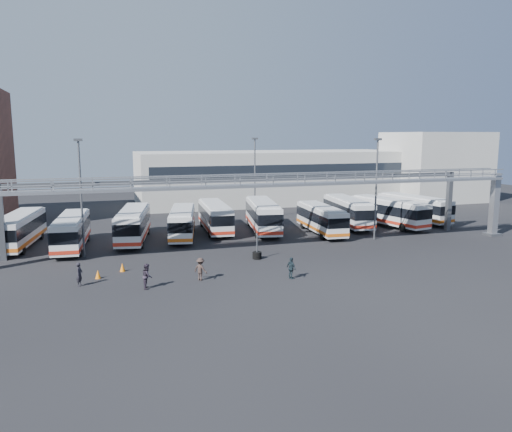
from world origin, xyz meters
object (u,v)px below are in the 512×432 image
object	(u,v)px
bus_7	(348,211)
pedestrian_b	(147,276)
bus_2	(133,224)
bus_4	(215,216)
pedestrian_d	(291,268)
light_pole_back	(255,174)
bus_5	(263,215)
light_pole_mid	(376,183)
bus_8	(388,211)
bus_0	(20,229)
bus_3	(182,222)
cone_right	(122,267)
pedestrian_c	(201,269)
cone_left	(98,274)
tire_stack	(257,255)
bus_1	(72,231)
pedestrian_a	(79,274)
light_pole_left	(81,192)
bus_6	(321,218)
bus_9	(414,207)

from	to	relation	value
bus_7	pedestrian_b	xyz separation A→B (m)	(-24.71, -17.36, -0.94)
bus_2	bus_7	distance (m)	24.48
bus_4	pedestrian_d	world-z (taller)	bus_4
light_pole_back	bus_5	xyz separation A→B (m)	(-1.46, -7.46, -3.86)
light_pole_mid	bus_8	xyz separation A→B (m)	(5.46, 6.09, -3.93)
light_pole_mid	bus_0	size ratio (longest dim) A/B	0.95
bus_2	bus_8	size ratio (longest dim) A/B	1.00
bus_3	cone_right	distance (m)	13.29
cone_right	bus_7	bearing A→B (deg)	25.31
bus_3	pedestrian_d	bearing A→B (deg)	-61.50
light_pole_back	pedestrian_c	world-z (taller)	light_pole_back
light_pole_back	bus_7	distance (m)	12.29
bus_5	bus_8	distance (m)	14.98
pedestrian_c	pedestrian_d	distance (m)	6.65
bus_7	cone_left	world-z (taller)	bus_7
bus_7	bus_8	distance (m)	4.69
light_pole_back	pedestrian_d	bearing A→B (deg)	-101.78
pedestrian_b	cone_right	size ratio (longest dim) A/B	2.62
pedestrian_d	cone_left	xyz separation A→B (m)	(-13.58, 4.44, -0.48)
light_pole_mid	tire_stack	size ratio (longest dim) A/B	4.58
bus_1	bus_2	world-z (taller)	bus_2
light_pole_mid	bus_2	bearing A→B (deg)	164.42
pedestrian_a	pedestrian_c	size ratio (longest dim) A/B	1.01
bus_7	pedestrian_c	distance (m)	26.64
light_pole_left	pedestrian_a	size ratio (longest dim) A/B	6.04
bus_5	cone_right	distance (m)	19.93
bus_5	pedestrian_d	bearing A→B (deg)	-91.69
bus_7	light_pole_mid	bearing A→B (deg)	-90.11
bus_1	cone_right	distance (m)	10.45
bus_6	bus_9	size ratio (longest dim) A/B	0.94
pedestrian_b	cone_left	distance (m)	4.84
light_pole_mid	pedestrian_b	bearing A→B (deg)	-157.70
light_pole_back	pedestrian_d	distance (m)	26.62
light_pole_back	pedestrian_a	size ratio (longest dim) A/B	6.04
bus_7	bus_8	bearing A→B (deg)	-11.71
bus_2	cone_left	size ratio (longest dim) A/B	16.70
bus_2	bus_9	bearing A→B (deg)	12.85
bus_0	pedestrian_a	distance (m)	15.90
bus_6	bus_7	size ratio (longest dim) A/B	0.92
pedestrian_a	pedestrian_d	distance (m)	15.09
cone_left	bus_4	bearing A→B (deg)	50.74
bus_0	bus_7	world-z (taller)	bus_7
bus_0	bus_2	world-z (taller)	bus_2
light_pole_back	cone_right	distance (m)	26.65
bus_2	bus_6	world-z (taller)	bus_2
bus_6	light_pole_back	bearing A→B (deg)	116.21
pedestrian_a	pedestrian_b	distance (m)	4.91
light_pole_mid	bus_5	world-z (taller)	light_pole_mid
pedestrian_d	tire_stack	distance (m)	6.52
bus_6	bus_5	bearing A→B (deg)	156.29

